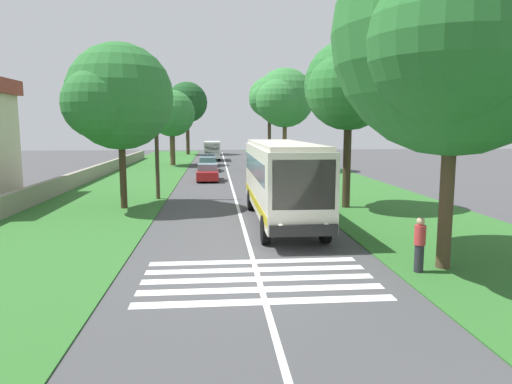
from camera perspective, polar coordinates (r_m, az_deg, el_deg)
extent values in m
plane|color=#424244|center=(14.16, 0.21, -10.23)|extent=(160.00, 160.00, 0.00)
cube|color=#2D6628|center=(29.57, -18.59, -1.05)|extent=(120.00, 8.00, 0.04)
cube|color=#2D6628|center=(30.24, 13.21, -0.66)|extent=(120.00, 8.00, 0.04)
cube|color=silver|center=(28.76, -2.50, -0.92)|extent=(110.00, 0.16, 0.01)
cube|color=silver|center=(21.49, 3.12, 1.72)|extent=(11.00, 2.50, 2.90)
cube|color=slate|center=(21.74, 3.02, 3.18)|extent=(9.68, 2.54, 0.85)
cube|color=slate|center=(16.10, 5.86, 0.88)|extent=(0.08, 2.20, 1.74)
cube|color=#B29E19|center=(21.62, 3.10, -0.91)|extent=(10.78, 2.53, 0.36)
cube|color=silver|center=(21.38, 3.15, 5.83)|extent=(10.56, 2.30, 0.18)
cube|color=black|center=(16.25, 5.86, -4.71)|extent=(0.16, 2.40, 0.40)
sphere|color=#F2EDCC|center=(16.15, 3.02, -4.28)|extent=(0.24, 0.24, 0.24)
sphere|color=#F2EDCC|center=(16.45, 8.59, -4.14)|extent=(0.24, 0.24, 0.24)
cylinder|color=black|center=(17.78, 1.17, -4.63)|extent=(1.10, 0.32, 1.10)
cylinder|color=black|center=(25.03, -0.65, -0.97)|extent=(1.10, 0.32, 1.10)
cylinder|color=black|center=(18.17, 8.43, -4.44)|extent=(1.10, 0.32, 1.10)
cylinder|color=black|center=(25.30, 4.55, -0.90)|extent=(1.10, 0.32, 1.10)
cube|color=silver|center=(12.21, 1.12, -13.24)|extent=(0.45, 6.80, 0.01)
cube|color=silver|center=(13.05, 0.69, -11.82)|extent=(0.45, 6.80, 0.01)
cube|color=silver|center=(13.89, 0.32, -10.57)|extent=(0.45, 6.80, 0.01)
cube|color=silver|center=(14.75, -0.01, -9.47)|extent=(0.45, 6.80, 0.01)
cube|color=silver|center=(15.60, -0.30, -8.49)|extent=(0.45, 6.80, 0.01)
cube|color=#B21E1E|center=(39.11, -5.91, 2.15)|extent=(4.30, 1.75, 0.70)
cube|color=slate|center=(38.95, -5.92, 3.05)|extent=(2.00, 1.61, 0.55)
cylinder|color=black|center=(37.81, -7.12, 1.62)|extent=(0.64, 0.22, 0.64)
cylinder|color=black|center=(40.49, -6.98, 2.04)|extent=(0.64, 0.22, 0.64)
cylinder|color=black|center=(37.79, -4.75, 1.65)|extent=(0.64, 0.22, 0.64)
cylinder|color=black|center=(40.47, -4.77, 2.07)|extent=(0.64, 0.22, 0.64)
cube|color=#145933|center=(48.01, -5.91, 3.21)|extent=(4.30, 1.75, 0.70)
cube|color=slate|center=(47.86, -5.92, 3.94)|extent=(2.00, 1.61, 0.55)
cylinder|color=black|center=(46.70, -6.89, 2.81)|extent=(0.64, 0.22, 0.64)
cylinder|color=black|center=(49.39, -6.79, 3.09)|extent=(0.64, 0.22, 0.64)
cylinder|color=black|center=(46.67, -4.97, 2.83)|extent=(0.64, 0.22, 0.64)
cylinder|color=black|center=(49.36, -4.98, 3.11)|extent=(0.64, 0.22, 0.64)
cube|color=black|center=(54.03, -5.90, 3.73)|extent=(4.30, 1.75, 0.70)
cube|color=slate|center=(53.89, -5.91, 4.38)|extent=(2.00, 1.61, 0.55)
cylinder|color=black|center=(52.72, -6.77, 3.39)|extent=(0.64, 0.22, 0.64)
cylinder|color=black|center=(55.41, -6.68, 3.60)|extent=(0.64, 0.22, 0.64)
cylinder|color=black|center=(52.69, -5.07, 3.41)|extent=(0.64, 0.22, 0.64)
cylinder|color=black|center=(55.38, -5.07, 3.62)|extent=(0.64, 0.22, 0.64)
cube|color=silver|center=(63.34, -5.38, 5.20)|extent=(6.00, 2.10, 2.10)
cube|color=slate|center=(63.53, -5.38, 5.55)|extent=(5.04, 2.13, 0.70)
cube|color=slate|center=(60.37, -5.40, 5.27)|extent=(0.06, 1.76, 1.18)
cylinder|color=black|center=(61.52, -6.26, 4.09)|extent=(0.76, 0.24, 0.76)
cylinder|color=black|center=(65.31, -6.19, 4.30)|extent=(0.76, 0.24, 0.76)
cylinder|color=black|center=(61.51, -4.49, 4.11)|extent=(0.76, 0.24, 0.76)
cylinder|color=black|center=(65.30, -4.52, 4.33)|extent=(0.76, 0.24, 0.76)
cylinder|color=#3D2D1E|center=(26.26, -15.97, 2.89)|extent=(0.36, 0.36, 4.43)
sphere|color=#286B2D|center=(26.22, -16.28, 11.11)|extent=(5.62, 5.62, 5.62)
sphere|color=#286B2D|center=(27.85, -15.57, 10.06)|extent=(3.75, 3.75, 3.75)
sphere|color=#286B2D|center=(25.00, -18.80, 10.21)|extent=(3.54, 3.54, 3.54)
cylinder|color=#3D2D1E|center=(77.32, -8.34, 7.02)|extent=(0.57, 0.57, 6.62)
sphere|color=#19471E|center=(77.42, -8.42, 10.79)|extent=(6.52, 6.52, 6.52)
sphere|color=#19471E|center=(79.34, -8.33, 10.37)|extent=(4.54, 4.54, 4.54)
sphere|color=#19471E|center=(75.83, -9.23, 10.47)|extent=(4.48, 4.48, 4.48)
cylinder|color=brown|center=(55.32, -10.16, 5.58)|extent=(0.59, 0.59, 4.52)
sphere|color=#337A38|center=(55.31, -10.26, 9.45)|extent=(5.34, 5.34, 5.34)
sphere|color=#337A38|center=(56.89, -10.10, 9.00)|extent=(3.20, 3.20, 3.20)
sphere|color=#337A38|center=(54.05, -11.23, 9.04)|extent=(3.75, 3.75, 3.75)
cylinder|color=#4C3826|center=(15.47, 22.30, 0.61)|extent=(0.43, 0.43, 5.12)
sphere|color=#286B2D|center=(15.61, 23.21, 17.46)|extent=(7.28, 7.28, 7.28)
sphere|color=#286B2D|center=(17.47, 19.64, 14.72)|extent=(4.92, 4.92, 4.92)
sphere|color=#286B2D|center=(13.43, 22.60, 16.79)|extent=(4.28, 4.28, 4.28)
cylinder|color=brown|center=(47.56, 3.51, 6.04)|extent=(0.42, 0.42, 5.68)
sphere|color=#337A38|center=(47.63, 3.56, 11.41)|extent=(5.89, 5.89, 5.89)
sphere|color=#337A38|center=(49.35, 3.25, 10.77)|extent=(3.79, 3.79, 3.79)
sphere|color=#337A38|center=(46.02, 2.72, 10.99)|extent=(4.35, 4.35, 4.35)
cylinder|color=#3D2D1E|center=(63.90, 1.65, 7.04)|extent=(0.45, 0.45, 6.86)
sphere|color=#337A38|center=(64.03, 1.66, 11.49)|extent=(5.57, 5.57, 5.57)
sphere|color=#337A38|center=(65.66, 1.49, 11.03)|extent=(3.67, 3.67, 3.67)
sphere|color=#337A38|center=(62.53, 1.04, 11.19)|extent=(4.07, 4.07, 4.07)
cylinder|color=#3D2D1E|center=(25.96, 11.05, 3.93)|extent=(0.43, 0.43, 5.28)
sphere|color=#286B2D|center=(26.00, 11.29, 12.67)|extent=(4.79, 4.79, 4.79)
sphere|color=#286B2D|center=(27.35, 10.41, 11.69)|extent=(2.70, 2.70, 2.70)
sphere|color=#286B2D|center=(24.63, 10.42, 12.13)|extent=(3.56, 3.56, 3.56)
cylinder|color=#473828|center=(29.10, -12.08, 7.20)|extent=(0.24, 0.24, 8.21)
cube|color=#3D3326|center=(29.28, -12.28, 14.07)|extent=(0.12, 1.40, 0.12)
cube|color=gray|center=(35.18, -22.13, 1.07)|extent=(70.00, 0.40, 1.08)
cylinder|color=#26262D|center=(15.12, 19.28, -7.65)|extent=(0.28, 0.28, 0.85)
cylinder|color=#B23333|center=(14.95, 19.40, -4.97)|extent=(0.34, 0.34, 0.60)
sphere|color=tan|center=(14.87, 19.48, -3.39)|extent=(0.24, 0.24, 0.24)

